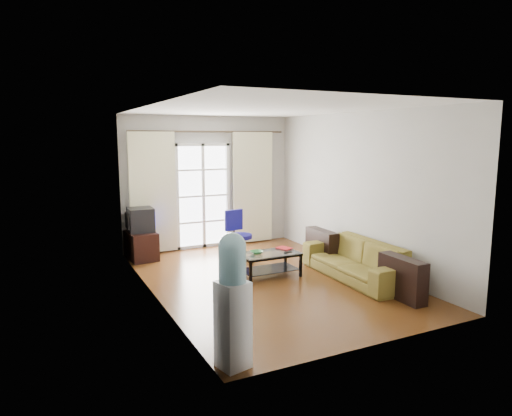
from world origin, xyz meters
The scene contains 20 objects.
floor centered at (0.00, 0.00, 0.00)m, with size 5.20×5.20×0.00m, color brown.
ceiling centered at (0.00, 0.00, 2.70)m, with size 5.20×5.20×0.00m, color white.
wall_back centered at (0.00, 2.60, 1.35)m, with size 3.60×0.02×2.70m, color #B5B3AC.
wall_front centered at (0.00, -2.60, 1.35)m, with size 3.60×0.02×2.70m, color #B5B3AC.
wall_left centered at (-1.80, 0.00, 1.35)m, with size 0.02×5.20×2.70m, color #B5B3AC.
wall_right centered at (1.80, 0.00, 1.35)m, with size 0.02×5.20×2.70m, color #B5B3AC.
french_door centered at (-0.15, 2.54, 1.07)m, with size 1.16×0.06×2.15m.
curtain_rod centered at (0.00, 2.50, 2.38)m, with size 0.04×0.04×3.30m, color #4C3F2D.
curtain_left centered at (-1.20, 2.48, 1.20)m, with size 0.90×0.07×2.35m, color beige.
curtain_right centered at (0.95, 2.48, 1.20)m, with size 0.90×0.07×2.35m, color beige.
radiator centered at (0.80, 2.50, 0.33)m, with size 0.64×0.12×0.64m, color #959598.
sofa centered at (1.35, -0.57, 0.30)m, with size 0.88×2.11×0.61m, color brown.
coffee_table centered at (0.12, 0.14, 0.25)m, with size 0.98×0.56×0.40m.
bowl centered at (-0.09, 0.18, 0.42)m, with size 0.22×0.22×0.05m, color #338E34.
book centered at (0.39, 0.24, 0.41)m, with size 0.25×0.29×0.02m, color #B71632.
remote centered at (0.40, 0.02, 0.40)m, with size 0.14×0.04×0.02m, color black.
tv_stand centered at (-1.53, 2.15, 0.26)m, with size 0.47×0.71×0.52m, color black.
crt_tv centered at (-1.53, 2.20, 0.74)m, with size 0.51×0.50×0.45m.
task_chair centered at (0.08, 1.27, 0.27)m, with size 0.72×0.72×0.93m.
water_cooler centered at (-1.60, -2.35, 0.72)m, with size 0.34×0.34×1.37m.
Camera 1 is at (-3.27, -6.28, 2.27)m, focal length 32.00 mm.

